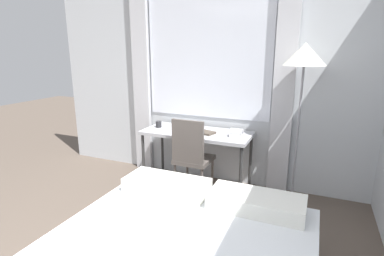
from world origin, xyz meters
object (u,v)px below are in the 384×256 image
(standing_lamp, at_px, (304,63))
(book, at_px, (205,132))
(telephone, at_px, (237,133))
(mug, at_px, (159,124))
(desk, at_px, (197,136))
(desk_chair, at_px, (192,154))

(standing_lamp, xyz_separation_m, book, (-1.03, -0.09, -0.82))
(telephone, bearing_deg, mug, 178.33)
(standing_lamp, bearing_deg, mug, -178.10)
(standing_lamp, height_order, book, standing_lamp)
(book, height_order, mug, mug)
(desk, xyz_separation_m, desk_chair, (0.04, -0.27, -0.14))
(desk_chair, bearing_deg, book, 71.19)
(desk, distance_m, book, 0.15)
(desk, height_order, telephone, telephone)
(telephone, xyz_separation_m, mug, (-1.04, 0.03, 0.00))
(desk_chair, distance_m, telephone, 0.57)
(desk, relative_size, book, 5.33)
(desk, height_order, mug, mug)
(standing_lamp, height_order, mug, standing_lamp)
(desk, bearing_deg, standing_lamp, 2.59)
(standing_lamp, relative_size, mug, 21.76)
(book, bearing_deg, desk_chair, -109.89)
(telephone, distance_m, book, 0.38)
(mug, bearing_deg, telephone, -1.67)
(desk, bearing_deg, desk_chair, -80.62)
(desk_chair, relative_size, standing_lamp, 0.54)
(desk_chair, height_order, mug, desk_chair)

